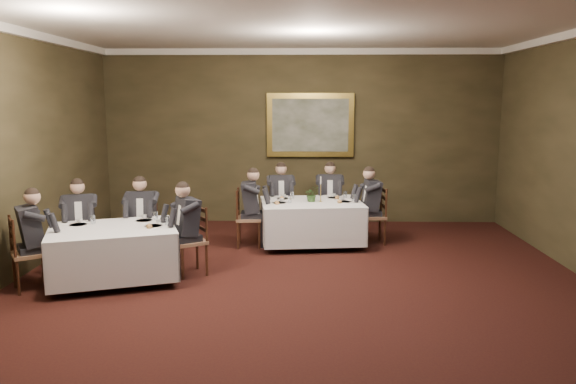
{
  "coord_description": "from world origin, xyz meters",
  "views": [
    {
      "loc": [
        -0.0,
        -6.44,
        2.49
      ],
      "look_at": [
        -0.2,
        1.75,
        1.15
      ],
      "focal_mm": 35.0,
      "sensor_mm": 36.0,
      "label": 1
    }
  ],
  "objects_px": {
    "chair_main_backright": "(329,218)",
    "diner_main_endright": "(373,215)",
    "diner_main_backleft": "(281,207)",
    "chair_main_endright": "(373,227)",
    "diner_main_backright": "(330,206)",
    "chair_sec_endleft": "(30,268)",
    "chair_main_endleft": "(248,230)",
    "chair_sec_backright": "(143,244)",
    "diner_sec_endright": "(190,240)",
    "table_second": "(113,250)",
    "painting": "(310,125)",
    "candlestick": "(321,192)",
    "diner_sec_backleft": "(81,234)",
    "chair_sec_backleft": "(82,249)",
    "table_main": "(311,219)",
    "centerpiece": "(312,193)",
    "diner_main_endleft": "(249,217)",
    "diner_sec_backright": "(143,230)",
    "diner_sec_endleft": "(30,252)",
    "chair_main_backleft": "(281,219)",
    "chair_sec_endright": "(191,255)"
  },
  "relations": [
    {
      "from": "chair_main_endright",
      "to": "diner_sec_endleft",
      "type": "height_order",
      "value": "diner_sec_endleft"
    },
    {
      "from": "chair_main_backright",
      "to": "diner_main_backleft",
      "type": "bearing_deg",
      "value": 8.57
    },
    {
      "from": "table_second",
      "to": "diner_main_endleft",
      "type": "relative_size",
      "value": 1.5
    },
    {
      "from": "chair_sec_backleft",
      "to": "chair_sec_endleft",
      "type": "distance_m",
      "value": 1.06
    },
    {
      "from": "chair_sec_backright",
      "to": "diner_sec_endright",
      "type": "xyz_separation_m",
      "value": [
        0.85,
        -0.62,
        0.23
      ]
    },
    {
      "from": "diner_sec_endleft",
      "to": "chair_main_endright",
      "type": "bearing_deg",
      "value": 83.96
    },
    {
      "from": "chair_sec_endright",
      "to": "candlestick",
      "type": "distance_m",
      "value": 2.65
    },
    {
      "from": "table_second",
      "to": "centerpiece",
      "type": "distance_m",
      "value": 3.5
    },
    {
      "from": "painting",
      "to": "chair_sec_backleft",
      "type": "bearing_deg",
      "value": -136.97
    },
    {
      "from": "chair_sec_endright",
      "to": "diner_sec_endleft",
      "type": "bearing_deg",
      "value": 78.09
    },
    {
      "from": "chair_sec_endleft",
      "to": "chair_main_backleft",
      "type": "bearing_deg",
      "value": 101.61
    },
    {
      "from": "diner_main_endright",
      "to": "table_main",
      "type": "bearing_deg",
      "value": 91.34
    },
    {
      "from": "chair_main_backright",
      "to": "diner_main_endright",
      "type": "relative_size",
      "value": 0.74
    },
    {
      "from": "diner_main_endright",
      "to": "diner_sec_endright",
      "type": "height_order",
      "value": "same"
    },
    {
      "from": "diner_main_backleft",
      "to": "chair_main_endright",
      "type": "bearing_deg",
      "value": 150.88
    },
    {
      "from": "diner_sec_backright",
      "to": "diner_main_backright",
      "type": "bearing_deg",
      "value": -150.78
    },
    {
      "from": "chair_sec_backleft",
      "to": "candlestick",
      "type": "xyz_separation_m",
      "value": [
        3.64,
        1.39,
        0.65
      ]
    },
    {
      "from": "diner_main_backright",
      "to": "chair_sec_backleft",
      "type": "xyz_separation_m",
      "value": [
        -3.85,
        -2.33,
        -0.23
      ]
    },
    {
      "from": "diner_sec_backleft",
      "to": "chair_sec_endright",
      "type": "height_order",
      "value": "diner_sec_backleft"
    },
    {
      "from": "table_main",
      "to": "diner_main_endleft",
      "type": "xyz_separation_m",
      "value": [
        -1.07,
        -0.12,
        0.06
      ]
    },
    {
      "from": "table_second",
      "to": "painting",
      "type": "height_order",
      "value": "painting"
    },
    {
      "from": "diner_sec_backleft",
      "to": "diner_sec_endright",
      "type": "relative_size",
      "value": 1.0
    },
    {
      "from": "chair_main_endleft",
      "to": "diner_sec_backleft",
      "type": "height_order",
      "value": "diner_sec_backleft"
    },
    {
      "from": "chair_sec_backleft",
      "to": "diner_sec_backright",
      "type": "distance_m",
      "value": 0.93
    },
    {
      "from": "diner_main_backleft",
      "to": "chair_sec_endleft",
      "type": "height_order",
      "value": "diner_main_backleft"
    },
    {
      "from": "diner_sec_backleft",
      "to": "chair_main_backleft",
      "type": "bearing_deg",
      "value": -160.07
    },
    {
      "from": "table_second",
      "to": "chair_main_endright",
      "type": "xyz_separation_m",
      "value": [
        3.86,
        2.2,
        -0.17
      ]
    },
    {
      "from": "painting",
      "to": "table_main",
      "type": "bearing_deg",
      "value": -90.0
    },
    {
      "from": "chair_main_endright",
      "to": "chair_sec_backleft",
      "type": "height_order",
      "value": "same"
    },
    {
      "from": "chair_sec_endleft",
      "to": "diner_sec_endright",
      "type": "bearing_deg",
      "value": 75.58
    },
    {
      "from": "table_main",
      "to": "diner_sec_backright",
      "type": "bearing_deg",
      "value": -156.96
    },
    {
      "from": "chair_main_backright",
      "to": "diner_main_endleft",
      "type": "bearing_deg",
      "value": 37.69
    },
    {
      "from": "diner_main_backright",
      "to": "chair_sec_endleft",
      "type": "height_order",
      "value": "diner_main_backright"
    },
    {
      "from": "table_main",
      "to": "chair_main_backright",
      "type": "distance_m",
      "value": 1.01
    },
    {
      "from": "diner_main_backleft",
      "to": "chair_sec_backleft",
      "type": "relative_size",
      "value": 1.35
    },
    {
      "from": "chair_main_backright",
      "to": "diner_main_backright",
      "type": "height_order",
      "value": "diner_main_backright"
    },
    {
      "from": "chair_main_endleft",
      "to": "chair_main_endright",
      "type": "relative_size",
      "value": 1.0
    },
    {
      "from": "chair_main_endleft",
      "to": "diner_sec_backleft",
      "type": "bearing_deg",
      "value": -64.43
    },
    {
      "from": "diner_sec_endleft",
      "to": "centerpiece",
      "type": "bearing_deg",
      "value": 88.99
    },
    {
      "from": "chair_sec_backright",
      "to": "diner_sec_endright",
      "type": "distance_m",
      "value": 1.08
    },
    {
      "from": "candlestick",
      "to": "chair_main_endright",
      "type": "bearing_deg",
      "value": 8.69
    },
    {
      "from": "chair_main_endleft",
      "to": "chair_main_endright",
      "type": "xyz_separation_m",
      "value": [
        2.17,
        0.25,
        0.0
      ]
    },
    {
      "from": "chair_sec_backleft",
      "to": "centerpiece",
      "type": "height_order",
      "value": "centerpiece"
    },
    {
      "from": "chair_main_endright",
      "to": "diner_sec_backright",
      "type": "xyz_separation_m",
      "value": [
        -3.71,
        -1.24,
        0.23
      ]
    },
    {
      "from": "diner_main_backright",
      "to": "chair_main_backleft",
      "type": "bearing_deg",
      "value": 7.13
    },
    {
      "from": "candlestick",
      "to": "diner_sec_endleft",
      "type": "bearing_deg",
      "value": -148.54
    },
    {
      "from": "diner_main_backleft",
      "to": "diner_main_endright",
      "type": "bearing_deg",
      "value": 150.71
    },
    {
      "from": "table_main",
      "to": "chair_main_backleft",
      "type": "xyz_separation_m",
      "value": [
        -0.56,
        0.83,
        -0.17
      ]
    },
    {
      "from": "centerpiece",
      "to": "diner_main_endleft",
      "type": "bearing_deg",
      "value": -173.27
    },
    {
      "from": "candlestick",
      "to": "diner_sec_backleft",
      "type": "bearing_deg",
      "value": -158.97
    }
  ]
}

